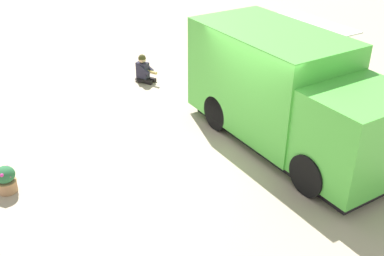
% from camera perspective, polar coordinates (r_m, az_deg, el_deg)
% --- Properties ---
extents(ground_plane, '(40.00, 40.00, 0.00)m').
position_cam_1_polar(ground_plane, '(10.78, 6.38, -2.24)').
color(ground_plane, tan).
extents(food_truck, '(5.45, 4.94, 2.52)m').
position_cam_1_polar(food_truck, '(10.56, 11.63, 4.04)').
color(food_truck, '#54C644').
rests_on(food_truck, ground_plane).
extents(person_customer, '(0.80, 0.53, 0.84)m').
position_cam_1_polar(person_customer, '(14.08, -5.99, 7.04)').
color(person_customer, black).
rests_on(person_customer, ground_plane).
extents(planter_flowering_far, '(0.40, 0.40, 0.56)m').
position_cam_1_polar(planter_flowering_far, '(9.81, -22.01, -5.88)').
color(planter_flowering_far, tan).
rests_on(planter_flowering_far, ground_plane).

